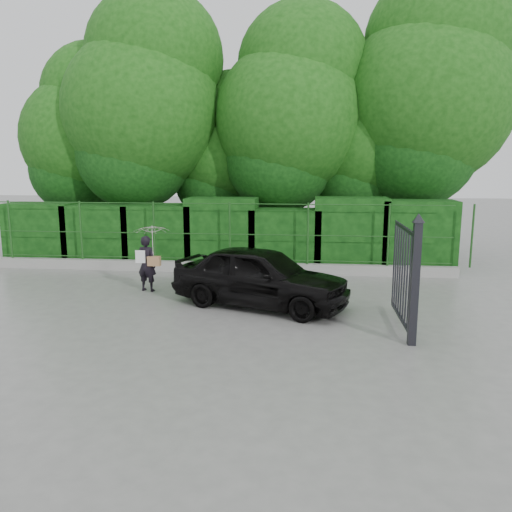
# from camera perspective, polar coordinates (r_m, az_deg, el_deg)

# --- Properties ---
(ground) EXTENTS (80.00, 80.00, 0.00)m
(ground) POSITION_cam_1_polar(r_m,az_deg,el_deg) (10.80, -8.90, -6.83)
(ground) COLOR gray
(kerb) EXTENTS (14.00, 0.25, 0.30)m
(kerb) POSITION_cam_1_polar(r_m,az_deg,el_deg) (15.02, -4.49, -1.26)
(kerb) COLOR #9E9E99
(kerb) RESTS_ON ground
(fence) EXTENTS (14.13, 0.06, 1.80)m
(fence) POSITION_cam_1_polar(r_m,az_deg,el_deg) (14.80, -3.70, 2.70)
(fence) COLOR #1D4E1A
(fence) RESTS_ON kerb
(hedge) EXTENTS (14.20, 1.20, 2.20)m
(hedge) POSITION_cam_1_polar(r_m,az_deg,el_deg) (15.82, -3.34, 2.50)
(hedge) COLOR black
(hedge) RESTS_ON ground
(trees) EXTENTS (17.10, 6.15, 8.08)m
(trees) POSITION_cam_1_polar(r_m,az_deg,el_deg) (17.82, 1.02, 15.04)
(trees) COLOR black
(trees) RESTS_ON ground
(gate) EXTENTS (0.22, 2.33, 2.36)m
(gate) POSITION_cam_1_polar(r_m,az_deg,el_deg) (9.62, 17.16, -2.01)
(gate) COLOR black
(gate) RESTS_ON ground
(woman) EXTENTS (0.90, 0.92, 1.69)m
(woman) POSITION_cam_1_polar(r_m,az_deg,el_deg) (12.85, -11.93, 0.95)
(woman) COLOR black
(woman) RESTS_ON ground
(car) EXTENTS (4.36, 2.96, 1.38)m
(car) POSITION_cam_1_polar(r_m,az_deg,el_deg) (11.28, 0.49, -2.34)
(car) COLOR black
(car) RESTS_ON ground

